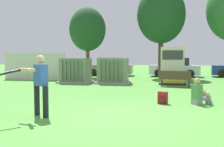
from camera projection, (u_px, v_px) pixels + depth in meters
name	position (u px, v px, depth m)	size (l,w,h in m)	color
ground_plane	(115.00, 117.00, 7.44)	(96.00, 96.00, 0.00)	#51933D
fence_panel	(34.00, 66.00, 19.32)	(4.80, 0.12, 2.00)	beige
transformer_west	(76.00, 71.00, 17.20)	(2.10, 1.70, 1.62)	#9E9B93
transformer_mid_west	(113.00, 71.00, 16.81)	(2.10, 1.70, 1.62)	#9E9B93
generator_enclosure	(172.00, 66.00, 16.28)	(1.60, 1.40, 2.30)	#262626
park_bench	(175.00, 78.00, 14.75)	(1.84, 0.83, 0.92)	#4C3828
batter	(39.00, 82.00, 7.37)	(1.12, 1.46, 1.74)	black
seated_spectator	(199.00, 94.00, 9.31)	(0.78, 0.68, 0.96)	gray
backpack	(163.00, 98.00, 9.45)	(0.37, 0.34, 0.44)	maroon
tree_left	(88.00, 30.00, 21.83)	(3.03, 3.03, 5.79)	brown
tree_center_left	(161.00, 15.00, 21.15)	(3.86, 3.86, 7.38)	#4C3828
parked_car_leftmost	(110.00, 67.00, 23.92)	(4.23, 1.98, 1.62)	gray
parked_car_left_of_center	(175.00, 68.00, 22.63)	(4.32, 2.16, 1.62)	silver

